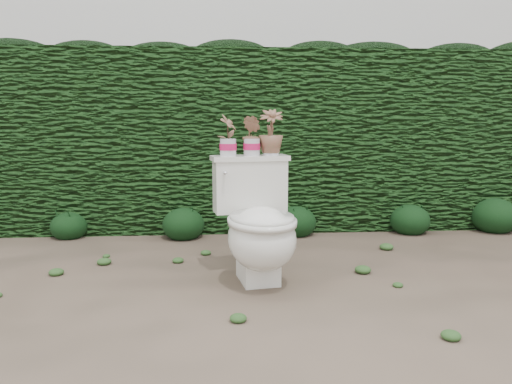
{
  "coord_description": "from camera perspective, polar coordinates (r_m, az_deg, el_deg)",
  "views": [
    {
      "loc": [
        -0.15,
        -3.18,
        1.03
      ],
      "look_at": [
        0.07,
        -0.04,
        0.55
      ],
      "focal_mm": 35.0,
      "sensor_mm": 36.0,
      "label": 1
    }
  ],
  "objects": [
    {
      "name": "hedge",
      "position": [
        4.79,
        -2.27,
        5.94
      ],
      "size": [
        8.0,
        1.0,
        1.6
      ],
      "primitive_type": "cube",
      "color": "#204B19",
      "rests_on": "ground"
    },
    {
      "name": "liriope_clump_5",
      "position": [
        4.98,
        25.65,
        -2.19
      ],
      "size": [
        0.41,
        0.41,
        0.33
      ],
      "primitive_type": "ellipsoid",
      "color": "black",
      "rests_on": "ground"
    },
    {
      "name": "potted_plant_center",
      "position": [
        3.25,
        -0.49,
        6.32
      ],
      "size": [
        0.16,
        0.17,
        0.24
      ],
      "primitive_type": "imported",
      "rotation": [
        0.0,
        0.0,
        5.31
      ],
      "color": "#1E6228",
      "rests_on": "toilet"
    },
    {
      "name": "liriope_clump_4",
      "position": [
        4.63,
        17.2,
        -2.77
      ],
      "size": [
        0.35,
        0.35,
        0.28
      ],
      "primitive_type": "ellipsoid",
      "color": "black",
      "rests_on": "ground"
    },
    {
      "name": "potted_plant_right",
      "position": [
        3.28,
        1.7,
        6.72
      ],
      "size": [
        0.16,
        0.16,
        0.28
      ],
      "primitive_type": "imported",
      "rotation": [
        0.0,
        0.0,
        6.26
      ],
      "color": "#1E6228",
      "rests_on": "toilet"
    },
    {
      "name": "liriope_clump_1",
      "position": [
        4.55,
        -20.61,
        -3.35
      ],
      "size": [
        0.31,
        0.31,
        0.25
      ],
      "primitive_type": "ellipsoid",
      "color": "black",
      "rests_on": "ground"
    },
    {
      "name": "potted_plant_left",
      "position": [
        3.21,
        -3.22,
        6.37
      ],
      "size": [
        0.15,
        0.16,
        0.25
      ],
      "primitive_type": "imported",
      "rotation": [
        0.0,
        0.0,
        1.0
      ],
      "color": "#1E6228",
      "rests_on": "toilet"
    },
    {
      "name": "liriope_clump_3",
      "position": [
        4.37,
        4.61,
        -3.1
      ],
      "size": [
        0.35,
        0.35,
        0.28
      ],
      "primitive_type": "ellipsoid",
      "color": "black",
      "rests_on": "ground"
    },
    {
      "name": "ground",
      "position": [
        3.35,
        -1.32,
        -9.25
      ],
      "size": [
        60.0,
        60.0,
        0.0
      ],
      "primitive_type": "plane",
      "color": "#705F4D",
      "rests_on": "ground"
    },
    {
      "name": "liriope_clump_2",
      "position": [
        4.29,
        -8.31,
        -3.33
      ],
      "size": [
        0.36,
        0.36,
        0.29
      ],
      "primitive_type": "ellipsoid",
      "color": "black",
      "rests_on": "ground"
    },
    {
      "name": "toilet",
      "position": [
        3.08,
        0.3,
        -3.97
      ],
      "size": [
        0.56,
        0.74,
        0.78
      ],
      "rotation": [
        0.0,
        0.0,
        0.17
      ],
      "color": "silver",
      "rests_on": "ground"
    },
    {
      "name": "house_wall",
      "position": [
        9.26,
        0.65,
        14.73
      ],
      "size": [
        8.0,
        3.5,
        4.0
      ],
      "primitive_type": "cube",
      "color": "silver",
      "rests_on": "ground"
    }
  ]
}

